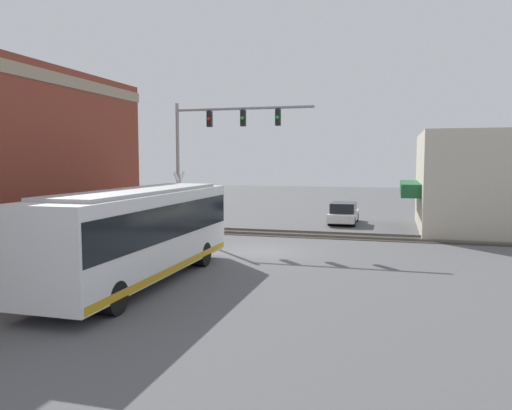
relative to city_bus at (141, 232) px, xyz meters
name	(u,v)px	position (x,y,z in m)	size (l,w,h in m)	color
ground_plane	(265,252)	(7.02, -2.80, -1.87)	(120.00, 120.00, 0.00)	#565659
shop_building	(485,182)	(17.86, -14.24, 1.19)	(10.19, 9.15, 6.12)	beige
city_bus	(141,232)	(0.00, 0.00, 0.00)	(10.88, 2.59, 3.39)	white
traffic_signal_gantry	(216,137)	(11.24, 1.21, 3.87)	(0.42, 8.19, 7.73)	gray
crossing_signal	(179,198)	(10.06, 3.00, 0.43)	(1.41, 1.18, 3.81)	gray
rail_track_near	(290,234)	(13.02, -2.80, -1.84)	(2.60, 60.00, 0.15)	#332D28
parked_car_white	(344,214)	(18.94, -5.40, -1.17)	(4.66, 1.82, 1.49)	silver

